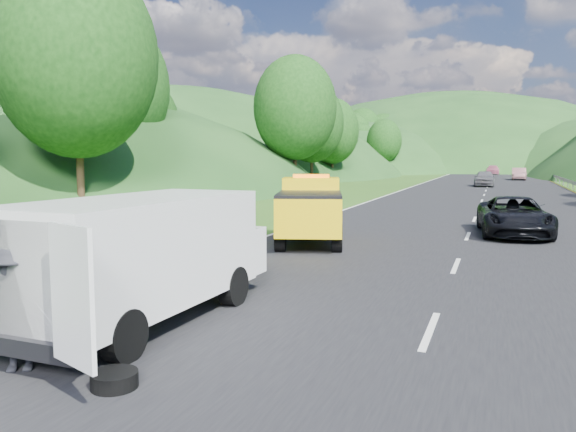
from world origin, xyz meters
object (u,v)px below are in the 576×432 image
at_px(worker, 21,371).
at_px(passing_suv, 513,236).
at_px(woman, 162,268).
at_px(child, 161,295).
at_px(suitcase, 123,256).
at_px(spare_tire, 115,389).
at_px(tow_truck, 310,210).
at_px(white_van, 145,252).

height_order(worker, passing_suv, worker).
xyz_separation_m(woman, child, (1.61, -2.51, 0.00)).
distance_m(worker, suitcase, 7.40).
xyz_separation_m(suitcase, spare_tire, (4.86, -6.66, -0.27)).
distance_m(child, passing_suv, 14.28).
xyz_separation_m(tow_truck, suitcase, (-3.36, -5.69, -0.85)).
bearing_deg(suitcase, child, -40.98).
distance_m(child, worker, 4.32).
bearing_deg(worker, white_van, 52.10).
distance_m(worker, passing_suv, 17.88).
bearing_deg(tow_truck, suitcase, -137.30).
bearing_deg(white_van, tow_truck, 92.89).
bearing_deg(passing_suv, suitcase, -140.07).
relative_size(worker, spare_tire, 2.95).
bearing_deg(worker, spare_tire, -32.60).
bearing_deg(worker, tow_truck, 58.23).
distance_m(woman, passing_suv, 13.18).
bearing_deg(woman, suitcase, 112.41).
xyz_separation_m(white_van, woman, (-2.47, 4.26, -1.25)).
distance_m(white_van, suitcase, 5.52).
height_order(tow_truck, woman, tow_truck).
distance_m(white_van, worker, 2.83).
bearing_deg(spare_tire, woman, 118.89).
xyz_separation_m(child, suitcase, (-2.70, 2.35, 0.27)).
height_order(woman, suitcase, woman).
bearing_deg(white_van, woman, 121.78).
bearing_deg(woman, white_van, -135.66).
relative_size(tow_truck, woman, 3.43).
relative_size(spare_tire, passing_suv, 0.11).
bearing_deg(white_van, passing_suv, 67.56).
bearing_deg(worker, child, 66.30).
distance_m(white_van, spare_tire, 3.13).
xyz_separation_m(tow_truck, white_van, (0.21, -9.79, 0.13)).
xyz_separation_m(white_van, child, (-0.87, 1.75, -1.25)).
bearing_deg(white_van, suitcase, 132.69).
bearing_deg(worker, suitcase, 84.94).
bearing_deg(tow_truck, white_van, -105.50).
distance_m(tow_truck, child, 8.14).
relative_size(worker, suitcase, 3.16).
height_order(worker, suitcase, worker).
bearing_deg(woman, tow_truck, -8.02).
xyz_separation_m(tow_truck, child, (-0.65, -8.04, -1.13)).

